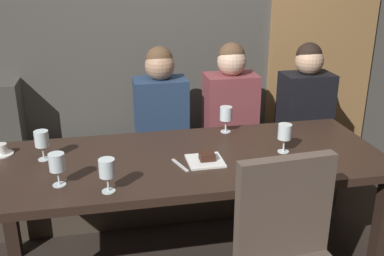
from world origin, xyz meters
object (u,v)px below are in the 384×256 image
(dining_table, at_px, (185,171))
(wine_glass_center_back, at_px, (226,114))
(espresso_cup, at_px, (2,150))
(wine_glass_end_left, at_px, (107,170))
(diner_bearded, at_px, (230,101))
(dessert_plate, at_px, (206,159))
(diner_redhead, at_px, (161,105))
(wine_glass_end_right, at_px, (57,163))
(fork_on_table, at_px, (180,165))
(wine_glass_near_right, at_px, (42,140))
(wine_glass_near_left, at_px, (285,133))
(diner_far_end, at_px, (306,98))
(banquette_bench, at_px, (168,182))

(dining_table, height_order, wine_glass_center_back, wine_glass_center_back)
(espresso_cup, bearing_deg, wine_glass_end_left, -43.72)
(diner_bearded, bearing_deg, dessert_plate, -114.68)
(diner_redhead, relative_size, wine_glass_end_right, 4.67)
(wine_glass_end_left, xyz_separation_m, fork_on_table, (0.37, 0.21, -0.11))
(wine_glass_near_right, bearing_deg, wine_glass_near_left, -6.95)
(diner_redhead, distance_m, wine_glass_near_right, 0.94)
(wine_glass_near_right, relative_size, dessert_plate, 0.86)
(wine_glass_end_left, distance_m, dessert_plate, 0.58)
(wine_glass_end_left, bearing_deg, wine_glass_near_right, 127.67)
(diner_far_end, relative_size, wine_glass_near_left, 4.64)
(diner_far_end, height_order, wine_glass_end_left, diner_far_end)
(wine_glass_near_left, distance_m, dessert_plate, 0.47)
(banquette_bench, bearing_deg, diner_far_end, -0.51)
(banquette_bench, bearing_deg, wine_glass_near_right, -142.32)
(wine_glass_near_left, bearing_deg, wine_glass_near_right, 173.05)
(banquette_bench, bearing_deg, diner_redhead, 137.89)
(dining_table, relative_size, diner_redhead, 2.87)
(dining_table, relative_size, dessert_plate, 11.58)
(banquette_bench, height_order, wine_glass_near_left, wine_glass_near_left)
(diner_far_end, xyz_separation_m, wine_glass_near_right, (-1.77, -0.57, 0.05))
(wine_glass_center_back, bearing_deg, espresso_cup, -175.84)
(espresso_cup, xyz_separation_m, dessert_plate, (1.08, -0.31, -0.01))
(wine_glass_end_right, xyz_separation_m, espresso_cup, (-0.34, 0.43, -0.09))
(wine_glass_near_right, bearing_deg, diner_redhead, 40.31)
(dining_table, relative_size, fork_on_table, 12.94)
(banquette_bench, distance_m, wine_glass_end_left, 1.26)
(wine_glass_end_left, height_order, wine_glass_center_back, same)
(wine_glass_end_left, bearing_deg, dessert_plate, 23.85)
(dining_table, height_order, diner_redhead, diner_redhead)
(diner_redhead, bearing_deg, dessert_plate, -80.78)
(dining_table, height_order, dessert_plate, dessert_plate)
(diner_far_end, height_order, espresso_cup, diner_far_end)
(wine_glass_end_left, bearing_deg, wine_glass_end_right, 154.30)
(wine_glass_end_right, relative_size, wine_glass_center_back, 1.00)
(dessert_plate, bearing_deg, wine_glass_end_right, -170.97)
(diner_redhead, xyz_separation_m, wine_glass_end_left, (-0.39, -1.04, 0.04))
(wine_glass_near_right, bearing_deg, wine_glass_end_right, -72.23)
(fork_on_table, bearing_deg, espresso_cup, 142.72)
(diner_redhead, height_order, diner_far_end, diner_redhead)
(diner_far_end, bearing_deg, wine_glass_near_right, -162.15)
(wine_glass_end_left, distance_m, fork_on_table, 0.44)
(wine_glass_near_left, xyz_separation_m, espresso_cup, (-1.54, 0.27, -0.09))
(diner_bearded, bearing_deg, diner_far_end, -1.13)
(diner_bearded, distance_m, wine_glass_near_right, 1.34)
(wine_glass_near_right, xyz_separation_m, espresso_cup, (-0.23, 0.11, -0.09))
(diner_redhead, bearing_deg, wine_glass_end_left, -110.42)
(banquette_bench, xyz_separation_m, wine_glass_near_right, (-0.75, -0.58, 0.63))
(diner_far_end, bearing_deg, wine_glass_end_left, -145.24)
(wine_glass_near_left, relative_size, espresso_cup, 1.37)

